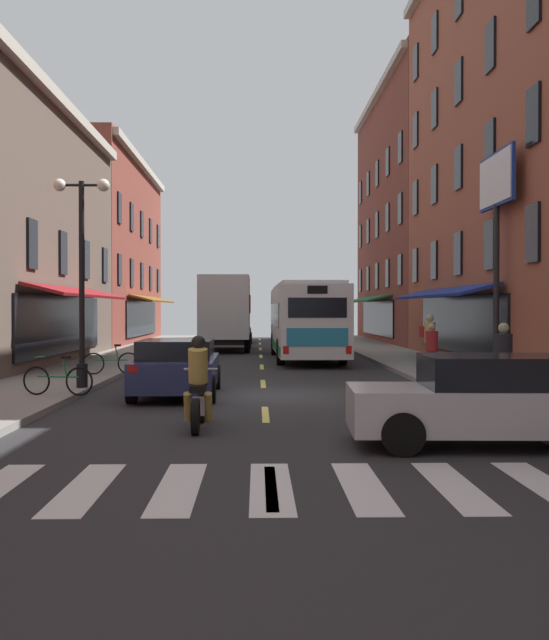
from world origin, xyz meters
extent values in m
cube|color=#28282B|center=(0.00, 0.00, -0.05)|extent=(34.80, 80.00, 0.10)
cube|color=#DBCC4C|center=(0.00, -10.00, 0.00)|extent=(0.14, 2.40, 0.01)
cube|color=#DBCC4C|center=(0.00, -3.50, 0.00)|extent=(0.14, 2.40, 0.01)
cube|color=#DBCC4C|center=(0.00, 3.00, 0.00)|extent=(0.14, 2.40, 0.01)
cube|color=#DBCC4C|center=(0.00, 9.50, 0.00)|extent=(0.14, 2.40, 0.01)
cube|color=#DBCC4C|center=(0.00, 16.00, 0.00)|extent=(0.14, 2.40, 0.01)
cube|color=#DBCC4C|center=(0.00, 22.50, 0.00)|extent=(0.14, 2.40, 0.01)
cube|color=#DBCC4C|center=(0.00, 29.00, 0.00)|extent=(0.14, 2.40, 0.01)
cube|color=#DBCC4C|center=(0.00, 35.50, 0.00)|extent=(0.14, 2.40, 0.01)
cube|color=silver|center=(-2.20, -10.00, 0.00)|extent=(0.50, 2.80, 0.01)
cube|color=silver|center=(-1.10, -10.00, 0.00)|extent=(0.50, 2.80, 0.01)
cube|color=silver|center=(0.00, -10.00, 0.00)|extent=(0.50, 2.80, 0.01)
cube|color=silver|center=(1.10, -10.00, 0.00)|extent=(0.50, 2.80, 0.01)
cube|color=silver|center=(2.20, -10.00, 0.00)|extent=(0.50, 2.80, 0.01)
cube|color=silver|center=(3.30, -10.00, 0.00)|extent=(0.50, 2.80, 0.01)
cube|color=gray|center=(-5.90, 0.00, 0.07)|extent=(3.00, 80.00, 0.14)
cube|color=gray|center=(5.90, 0.00, 0.07)|extent=(3.00, 80.00, 0.14)
cube|color=#B2AD9E|center=(-7.30, 10.00, 9.63)|extent=(0.44, 19.40, 0.40)
cube|color=black|center=(-7.36, 10.00, 1.55)|extent=(0.10, 12.00, 2.10)
cube|color=maroon|center=(-6.65, 10.00, 2.75)|extent=(1.38, 11.20, 0.44)
cube|color=black|center=(-7.36, 6.00, 4.20)|extent=(0.10, 1.00, 1.60)
cube|color=black|center=(-7.36, 10.00, 4.20)|extent=(0.10, 1.00, 1.60)
cube|color=black|center=(-7.36, 14.00, 4.20)|extent=(0.10, 1.00, 1.60)
cube|color=black|center=(-7.36, 18.00, 4.20)|extent=(0.10, 1.00, 1.60)
cube|color=brown|center=(-11.40, 30.00, 5.70)|extent=(8.00, 19.90, 11.40)
cube|color=#B2AD9E|center=(-7.30, 30.00, 11.05)|extent=(0.44, 19.40, 0.40)
cube|color=black|center=(-7.36, 30.00, 1.55)|extent=(0.10, 12.00, 2.10)
cube|color=brown|center=(-6.65, 30.00, 2.75)|extent=(1.38, 11.20, 0.44)
cube|color=black|center=(-7.36, 22.00, 4.20)|extent=(0.10, 1.00, 1.60)
cube|color=black|center=(-7.36, 26.00, 4.20)|extent=(0.10, 1.00, 1.60)
cube|color=black|center=(-7.36, 30.00, 4.20)|extent=(0.10, 1.00, 1.60)
cube|color=black|center=(-7.36, 34.00, 4.20)|extent=(0.10, 1.00, 1.60)
cube|color=black|center=(-7.36, 38.00, 4.20)|extent=(0.10, 1.00, 1.60)
cube|color=black|center=(-7.36, 22.00, 7.40)|extent=(0.10, 1.00, 1.60)
cube|color=black|center=(-7.36, 26.00, 7.40)|extent=(0.10, 1.00, 1.60)
cube|color=black|center=(-7.36, 30.00, 7.40)|extent=(0.10, 1.00, 1.60)
cube|color=black|center=(-7.36, 34.00, 7.40)|extent=(0.10, 1.00, 1.60)
cube|color=black|center=(-7.36, 38.00, 7.40)|extent=(0.10, 1.00, 1.60)
cube|color=black|center=(7.36, 10.00, 1.55)|extent=(0.10, 12.00, 2.10)
cube|color=navy|center=(6.65, 10.00, 2.75)|extent=(1.38, 11.20, 0.44)
cube|color=black|center=(7.36, 2.00, 4.20)|extent=(0.10, 1.00, 1.60)
cube|color=black|center=(7.36, 6.00, 4.20)|extent=(0.10, 1.00, 1.60)
cube|color=black|center=(7.36, 10.00, 4.20)|extent=(0.10, 1.00, 1.60)
cube|color=black|center=(7.36, 14.00, 4.20)|extent=(0.10, 1.00, 1.60)
cube|color=black|center=(7.36, 18.00, 4.20)|extent=(0.10, 1.00, 1.60)
cube|color=black|center=(7.36, 2.00, 7.40)|extent=(0.10, 1.00, 1.60)
cube|color=black|center=(7.36, 6.00, 7.40)|extent=(0.10, 1.00, 1.60)
cube|color=black|center=(7.36, 10.00, 7.40)|extent=(0.10, 1.00, 1.60)
cube|color=black|center=(7.36, 14.00, 7.40)|extent=(0.10, 1.00, 1.60)
cube|color=black|center=(7.36, 18.00, 7.40)|extent=(0.10, 1.00, 1.60)
cube|color=black|center=(7.36, 6.00, 10.60)|extent=(0.10, 1.00, 1.60)
cube|color=black|center=(7.36, 10.00, 10.60)|extent=(0.10, 1.00, 1.60)
cube|color=black|center=(7.36, 14.00, 10.60)|extent=(0.10, 1.00, 1.60)
cube|color=black|center=(7.36, 18.00, 10.60)|extent=(0.10, 1.00, 1.60)
cube|color=black|center=(7.36, 14.00, 13.80)|extent=(0.10, 1.00, 1.60)
cube|color=black|center=(7.36, 18.00, 13.80)|extent=(0.10, 1.00, 1.60)
cube|color=brown|center=(11.40, 30.00, 7.91)|extent=(8.00, 19.90, 15.83)
cube|color=#B2AD9E|center=(7.30, 30.00, 15.48)|extent=(0.44, 19.40, 0.40)
cube|color=black|center=(7.36, 30.00, 1.55)|extent=(0.10, 12.00, 2.10)
cube|color=#1E6638|center=(6.65, 30.00, 2.75)|extent=(1.38, 11.20, 0.44)
cube|color=black|center=(7.36, 22.00, 4.20)|extent=(0.10, 1.00, 1.60)
cube|color=black|center=(7.36, 26.00, 4.20)|extent=(0.10, 1.00, 1.60)
cube|color=black|center=(7.36, 30.00, 4.20)|extent=(0.10, 1.00, 1.60)
cube|color=black|center=(7.36, 34.00, 4.20)|extent=(0.10, 1.00, 1.60)
cube|color=black|center=(7.36, 38.00, 4.20)|extent=(0.10, 1.00, 1.60)
cube|color=black|center=(7.36, 22.00, 7.40)|extent=(0.10, 1.00, 1.60)
cube|color=black|center=(7.36, 26.00, 7.40)|extent=(0.10, 1.00, 1.60)
cube|color=black|center=(7.36, 30.00, 7.40)|extent=(0.10, 1.00, 1.60)
cube|color=black|center=(7.36, 34.00, 7.40)|extent=(0.10, 1.00, 1.60)
cube|color=black|center=(7.36, 38.00, 7.40)|extent=(0.10, 1.00, 1.60)
cube|color=black|center=(7.36, 22.00, 10.60)|extent=(0.10, 1.00, 1.60)
cube|color=black|center=(7.36, 26.00, 10.60)|extent=(0.10, 1.00, 1.60)
cube|color=black|center=(7.36, 30.00, 10.60)|extent=(0.10, 1.00, 1.60)
cube|color=black|center=(7.36, 34.00, 10.60)|extent=(0.10, 1.00, 1.60)
cube|color=black|center=(7.36, 38.00, 10.60)|extent=(0.10, 1.00, 1.60)
cylinder|color=black|center=(7.05, 4.26, 2.72)|extent=(0.18, 0.18, 5.15)
cylinder|color=black|center=(7.05, 4.26, 0.26)|extent=(0.40, 0.40, 0.24)
cube|color=navy|center=(7.05, 4.26, 6.03)|extent=(0.10, 3.22, 1.64)
cube|color=silver|center=(6.99, 4.26, 6.03)|extent=(0.04, 3.06, 1.48)
cube|color=silver|center=(7.11, 4.26, 6.03)|extent=(0.04, 3.06, 1.48)
cube|color=white|center=(1.85, 13.54, 1.68)|extent=(2.70, 11.17, 2.67)
cube|color=silver|center=(1.85, 13.54, 3.08)|extent=(2.48, 9.96, 0.16)
cube|color=black|center=(1.85, 13.84, 1.87)|extent=(2.71, 8.77, 0.96)
cube|color=#19723F|center=(1.85, 13.54, 0.60)|extent=(2.72, 10.77, 0.36)
cube|color=black|center=(1.78, 19.07, 1.87)|extent=(2.25, 0.15, 1.10)
cube|color=black|center=(1.93, 8.02, 2.17)|extent=(2.05, 0.15, 0.70)
cube|color=teal|center=(1.93, 8.01, 1.15)|extent=(2.15, 0.13, 0.64)
cube|color=black|center=(1.93, 8.01, 2.80)|extent=(0.70, 0.11, 0.28)
cube|color=red|center=(0.83, 7.98, 0.70)|extent=(0.20, 0.08, 0.28)
cube|color=red|center=(3.02, 8.01, 0.70)|extent=(0.20, 0.08, 0.28)
cylinder|color=black|center=(0.63, 17.09, 0.50)|extent=(0.31, 1.00, 1.00)
cylinder|color=black|center=(2.98, 17.13, 0.50)|extent=(0.31, 1.00, 1.00)
cylinder|color=black|center=(0.72, 10.46, 0.50)|extent=(0.31, 1.00, 1.00)
cylinder|color=black|center=(3.07, 10.49, 0.50)|extent=(0.31, 1.00, 1.00)
cube|color=white|center=(-1.74, 23.47, 1.55)|extent=(2.31, 2.34, 2.40)
cube|color=black|center=(-1.73, 24.60, 2.40)|extent=(2.00, 0.11, 0.80)
cube|color=silver|center=(-1.76, 19.72, 2.22)|extent=(2.42, 5.19, 3.04)
cube|color=maroon|center=(-0.54, 19.72, 2.37)|extent=(0.07, 3.11, 0.90)
cube|color=black|center=(-1.75, 20.89, 0.55)|extent=(1.93, 7.11, 0.24)
cylinder|color=black|center=(-2.84, 23.28, 0.45)|extent=(0.28, 0.90, 0.90)
cylinder|color=black|center=(-0.64, 23.27, 0.45)|extent=(0.28, 0.90, 0.90)
cylinder|color=black|center=(-2.86, 18.95, 0.45)|extent=(0.28, 0.90, 0.90)
cylinder|color=black|center=(-0.66, 18.94, 0.45)|extent=(0.28, 0.90, 0.90)
cube|color=silver|center=(3.43, -7.27, 0.58)|extent=(4.38, 2.02, 0.67)
cube|color=black|center=(3.60, -7.28, 1.14)|extent=(2.39, 1.78, 0.52)
cylinder|color=black|center=(1.94, -8.09, 0.32)|extent=(0.65, 0.25, 0.64)
cylinder|color=black|center=(2.01, -6.34, 0.32)|extent=(0.65, 0.25, 0.64)
cube|color=black|center=(-1.49, 30.21, 0.61)|extent=(1.89, 4.30, 0.74)
cube|color=black|center=(-1.49, 30.04, 1.21)|extent=(1.71, 2.33, 0.53)
cube|color=red|center=(-2.20, 28.09, 0.88)|extent=(0.20, 0.06, 0.14)
cube|color=red|center=(-0.72, 28.11, 0.88)|extent=(0.20, 0.06, 0.14)
cylinder|color=black|center=(-2.38, 31.64, 0.32)|extent=(0.23, 0.64, 0.64)
cylinder|color=black|center=(-0.64, 31.66, 0.32)|extent=(0.23, 0.64, 0.64)
cylinder|color=black|center=(-2.34, 28.76, 0.32)|extent=(0.23, 0.64, 0.64)
cylinder|color=black|center=(-0.60, 28.79, 0.32)|extent=(0.23, 0.64, 0.64)
cube|color=navy|center=(-2.12, -0.05, 0.58)|extent=(1.94, 4.56, 0.69)
cube|color=black|center=(-2.12, -0.23, 1.14)|extent=(1.75, 2.47, 0.48)
cube|color=red|center=(-2.85, -2.30, 0.83)|extent=(0.20, 0.06, 0.14)
cube|color=red|center=(-1.33, -2.28, 0.83)|extent=(0.20, 0.06, 0.14)
cylinder|color=black|center=(-3.03, 1.51, 0.32)|extent=(0.23, 0.64, 0.64)
cylinder|color=black|center=(-1.26, 1.53, 0.32)|extent=(0.23, 0.64, 0.64)
cylinder|color=black|center=(-2.99, -1.63, 0.32)|extent=(0.23, 0.64, 0.64)
cylinder|color=black|center=(-1.21, -1.60, 0.32)|extent=(0.23, 0.64, 0.64)
cylinder|color=black|center=(-1.20, -4.64, 0.31)|extent=(0.10, 0.62, 0.62)
cylinder|color=black|center=(-1.21, -6.09, 0.31)|extent=(0.12, 0.62, 0.62)
cylinder|color=#B2B2B7|center=(-1.20, -4.76, 0.61)|extent=(0.07, 0.33, 0.68)
ellipsoid|color=black|center=(-1.20, -5.19, 0.81)|extent=(0.32, 0.56, 0.28)
cube|color=black|center=(-1.21, -5.59, 0.74)|extent=(0.26, 0.56, 0.12)
cube|color=#B2B2B7|center=(-1.20, -5.37, 0.40)|extent=(0.24, 0.40, 0.30)
cylinder|color=#B2B2B7|center=(-1.20, -4.86, 1.02)|extent=(0.62, 0.04, 0.04)
cylinder|color=#B29947|center=(-1.21, -5.52, 1.13)|extent=(0.34, 0.46, 0.66)
sphere|color=black|center=(-1.20, -5.41, 1.53)|extent=(0.26, 0.26, 0.26)
cylinder|color=#B29947|center=(-1.39, -5.49, 0.40)|extent=(0.14, 0.36, 0.56)
cylinder|color=#B29947|center=(-1.03, -5.49, 0.40)|extent=(0.14, 0.36, 0.56)
torus|color=black|center=(-5.26, -1.09, 0.47)|extent=(0.66, 0.17, 0.66)
torus|color=black|center=(-4.23, -1.30, 0.47)|extent=(0.66, 0.17, 0.66)
cylinder|color=#1E7F3F|center=(-4.75, -1.19, 0.57)|extent=(0.99, 0.23, 0.04)
cylinder|color=#1E7F3F|center=(-4.57, -1.23, 0.75)|extent=(0.14, 0.06, 0.50)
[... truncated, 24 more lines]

